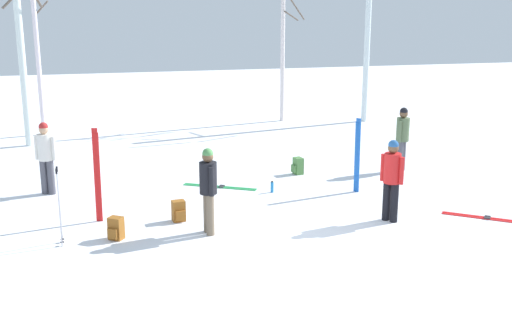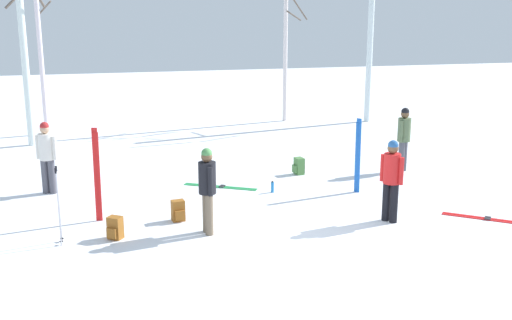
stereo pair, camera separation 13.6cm
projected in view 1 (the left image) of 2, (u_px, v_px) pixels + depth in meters
name	position (u px, v px, depth m)	size (l,w,h in m)	color
ground_plane	(304.00, 240.00, 11.97)	(60.00, 60.00, 0.00)	white
person_0	(46.00, 153.00, 14.62)	(0.48, 0.34, 1.72)	#4C4C56
person_1	(208.00, 185.00, 12.09)	(0.34, 0.52, 1.72)	#72604C
person_2	(403.00, 135.00, 16.62)	(0.42, 0.38, 1.72)	#4C4C56
person_3	(392.00, 175.00, 12.80)	(0.34, 0.44, 1.72)	black
ski_pair_planted_0	(357.00, 156.00, 14.81)	(0.11, 0.11, 1.78)	blue
ski_pair_planted_1	(97.00, 176.00, 12.78)	(0.15, 0.05, 1.96)	red
ski_pair_lying_0	(220.00, 187.00, 15.38)	(1.69, 1.06, 0.05)	green
ski_pair_lying_1	(490.00, 218.00, 13.15)	(1.64, 1.32, 0.05)	red
ski_poles_0	(59.00, 204.00, 11.59)	(0.07, 0.25, 1.49)	#B2B2BC
backpack_0	(116.00, 229.00, 11.98)	(0.34, 0.34, 0.44)	#99591E
backpack_1	(179.00, 211.00, 12.97)	(0.29, 0.31, 0.44)	#99591E
backpack_2	(298.00, 166.00, 16.50)	(0.31, 0.29, 0.44)	#4C7F3F
water_bottle_0	(272.00, 187.00, 14.94)	(0.07, 0.07, 0.28)	#1E72BF
birch_tree_1	(19.00, 19.00, 18.82)	(1.56, 1.40, 7.53)	silver
birch_tree_2	(37.00, 36.00, 20.60)	(1.41, 1.52, 6.29)	silver
birch_tree_3	(283.00, 29.00, 23.04)	(1.37, 1.17, 6.58)	silver
birch_tree_4	(368.00, 27.00, 22.93)	(1.50, 1.67, 6.61)	silver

